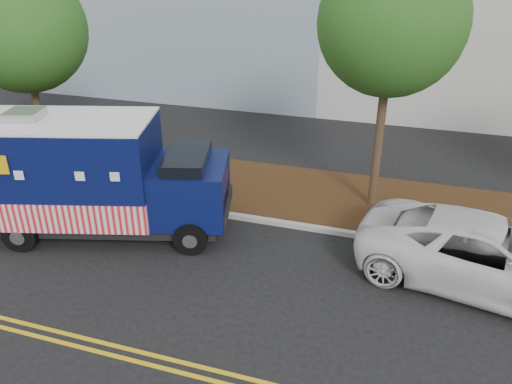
% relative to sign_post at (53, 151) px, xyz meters
% --- Properties ---
extents(ground, '(120.00, 120.00, 0.00)m').
position_rel_sign_post_xyz_m(ground, '(5.03, -1.90, -1.20)').
color(ground, black).
rests_on(ground, ground).
extents(curb, '(120.00, 0.18, 0.15)m').
position_rel_sign_post_xyz_m(curb, '(5.03, -0.50, -1.12)').
color(curb, '#9E9E99').
rests_on(curb, ground).
extents(mulch_strip, '(120.00, 4.00, 0.15)m').
position_rel_sign_post_xyz_m(mulch_strip, '(5.03, 1.60, -1.12)').
color(mulch_strip, black).
rests_on(mulch_strip, ground).
extents(centerline_near, '(120.00, 0.10, 0.01)m').
position_rel_sign_post_xyz_m(centerline_near, '(5.03, -6.35, -1.19)').
color(centerline_near, gold).
rests_on(centerline_near, ground).
extents(centerline_far, '(120.00, 0.10, 0.01)m').
position_rel_sign_post_xyz_m(centerline_far, '(5.03, -6.60, -1.19)').
color(centerline_far, gold).
rests_on(centerline_far, ground).
extents(tree_a, '(4.25, 4.25, 7.08)m').
position_rel_sign_post_xyz_m(tree_a, '(-1.38, 1.23, 3.74)').
color(tree_a, '#38281C').
rests_on(tree_a, ground).
extents(tree_c, '(4.01, 4.01, 7.59)m').
position_rel_sign_post_xyz_m(tree_c, '(10.56, 1.47, 4.37)').
color(tree_c, '#38281C').
rests_on(tree_c, ground).
extents(sign_post, '(0.06, 0.06, 2.40)m').
position_rel_sign_post_xyz_m(sign_post, '(0.00, 0.00, 0.00)').
color(sign_post, '#473828').
rests_on(sign_post, ground).
extents(food_truck, '(7.15, 4.16, 3.56)m').
position_rel_sign_post_xyz_m(food_truck, '(3.25, -2.33, 0.41)').
color(food_truck, black).
rests_on(food_truck, ground).
extents(white_car, '(6.43, 3.86, 1.67)m').
position_rel_sign_post_xyz_m(white_car, '(13.53, -1.80, -0.36)').
color(white_car, silver).
rests_on(white_car, ground).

